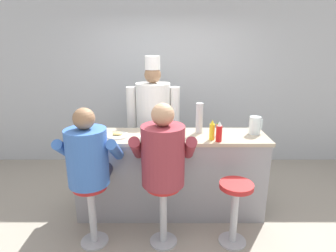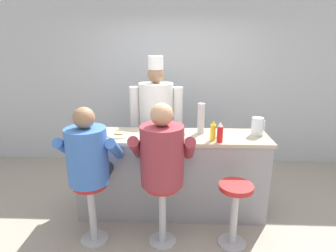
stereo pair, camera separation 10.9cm
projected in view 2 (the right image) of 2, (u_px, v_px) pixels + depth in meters
ground_plane at (171, 224)px, 3.30m from camera, size 20.00×20.00×0.00m
wall_back at (175, 85)px, 4.73m from camera, size 10.00×0.06×2.70m
diner_counter at (172, 174)px, 3.44m from camera, size 2.25×0.59×1.00m
ketchup_bottle_red at (220, 133)px, 3.03m from camera, size 0.07×0.07×0.23m
mustard_bottle_yellow at (213, 131)px, 3.09m from camera, size 0.06×0.06×0.23m
hot_sauce_bottle_orange at (219, 130)px, 3.22m from camera, size 0.03×0.03×0.16m
water_pitcher_clear at (257, 126)px, 3.27m from camera, size 0.16×0.13×0.21m
breakfast_plate at (119, 134)px, 3.27m from camera, size 0.26×0.26×0.05m
cereal_bowl at (147, 138)px, 3.13m from camera, size 0.15×0.15×0.05m
coffee_mug_blue at (178, 135)px, 3.18m from camera, size 0.13×0.09×0.08m
cup_stack_steel at (201, 118)px, 3.32m from camera, size 0.09×0.09×0.36m
diner_seated_blue at (89, 159)px, 2.80m from camera, size 0.61×0.60×1.47m
diner_seated_maroon at (162, 158)px, 2.77m from camera, size 0.64×0.64×1.52m
empty_stool_round at (235, 205)px, 2.84m from camera, size 0.34×0.34×0.70m
cook_in_whites_near at (156, 118)px, 3.93m from camera, size 0.73×0.47×1.88m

